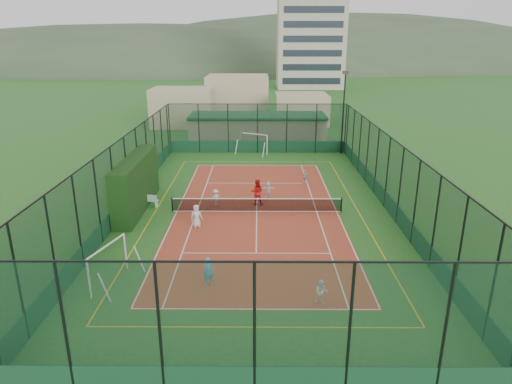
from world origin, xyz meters
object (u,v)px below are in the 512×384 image
coach (257,192)px  child_near_right (321,292)px  apartment_tower (311,20)px  clubhouse (258,128)px  child_far_right (305,177)px  child_near_mid (209,271)px  white_bench (147,200)px  futsal_goal_far (253,144)px  futsal_goal_near (108,265)px  child_far_back (268,189)px  child_near_left (196,216)px  child_far_left (216,197)px  floodlight_ne (343,113)px

coach → child_near_right: bearing=108.5°
apartment_tower → child_near_right: bearing=-95.5°
clubhouse → apartment_tower: (12.00, 60.00, 13.43)m
child_far_right → child_near_mid: bearing=98.3°
clubhouse → white_bench: (-7.80, -20.95, -1.10)m
apartment_tower → futsal_goal_far: size_ratio=9.48×
futsal_goal_near → child_near_mid: futsal_goal_near is taller
child_near_mid → child_far_back: (3.10, 12.75, -0.11)m
child_near_left → child_far_right: size_ratio=1.26×
white_bench → child_far_back: bearing=25.3°
white_bench → coach: bearing=15.4°
child_near_left → clubhouse: bearing=59.2°
child_near_mid → child_far_left: bearing=77.3°
white_bench → futsal_goal_far: size_ratio=0.53×
futsal_goal_far → floodlight_ne: bearing=25.4°
white_bench → apartment_tower: bearing=89.0°
futsal_goal_near → floodlight_ne: bearing=-13.4°
futsal_goal_near → child_far_left: (4.21, 10.81, -0.37)m
floodlight_ne → white_bench: bearing=-136.5°
floodlight_ne → child_far_right: 11.87m
futsal_goal_far → child_far_back: (1.25, -13.55, -0.41)m
floodlight_ne → coach: floodlight_ne is taller
floodlight_ne → child_far_right: floodlight_ne is taller
futsal_goal_near → child_near_right: (10.05, -1.80, -0.38)m
floodlight_ne → child_far_left: size_ratio=6.94×
child_near_left → child_far_back: (4.60, 5.65, -0.13)m
child_near_right → child_far_back: 14.53m
floodlight_ne → child_near_right: floodlight_ne is taller
white_bench → child_far_right: (11.72, 5.23, 0.11)m
child_near_left → coach: (3.78, 4.10, 0.20)m
child_near_right → coach: coach is taller
floodlight_ne → child_near_left: 23.16m
child_near_mid → child_far_back: 13.13m
white_bench → child_near_right: bearing=-36.5°
clubhouse → child_far_left: clubhouse is taller
child_far_back → coach: 1.79m
futsal_goal_near → child_far_left: bearing=-3.8°
floodlight_ne → child_near_mid: bearing=-112.4°
child_far_back → futsal_goal_far: bearing=-92.5°
floodlight_ne → child_near_mid: size_ratio=5.83×
apartment_tower → child_near_right: size_ratio=25.67×
child_near_left → child_far_back: child_near_left is taller
child_near_left → child_near_right: (6.70, -8.72, -0.14)m
child_near_right → child_near_mid: bearing=171.1°
apartment_tower → child_near_left: 87.32m
child_near_mid → child_near_right: 5.45m
white_bench → futsal_goal_near: (0.69, -10.66, 0.50)m
child_far_right → apartment_tower: bearing=-66.7°
floodlight_ne → white_bench: floodlight_ne is taller
child_near_right → child_far_right: child_near_right is taller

